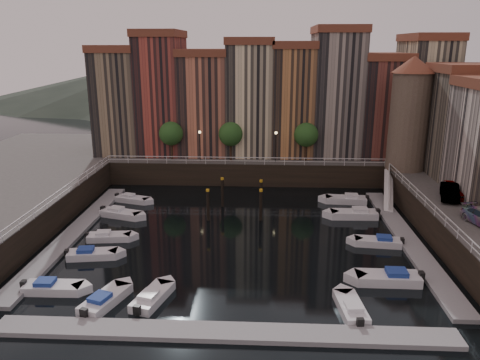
# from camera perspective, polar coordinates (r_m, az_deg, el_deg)

# --- Properties ---
(ground) EXTENTS (200.00, 200.00, 0.00)m
(ground) POSITION_cam_1_polar(r_m,az_deg,el_deg) (46.71, -0.21, -6.49)
(ground) COLOR black
(ground) RESTS_ON ground
(quay_far) EXTENTS (80.00, 20.00, 3.00)m
(quay_far) POSITION_cam_1_polar(r_m,az_deg,el_deg) (71.04, 0.92, 2.70)
(quay_far) COLOR black
(quay_far) RESTS_ON ground
(dock_left) EXTENTS (2.00, 28.00, 0.35)m
(dock_left) POSITION_cam_1_polar(r_m,az_deg,el_deg) (49.29, -19.55, -6.01)
(dock_left) COLOR gray
(dock_left) RESTS_ON ground
(dock_right) EXTENTS (2.00, 28.00, 0.35)m
(dock_right) POSITION_cam_1_polar(r_m,az_deg,el_deg) (47.72, 19.68, -6.76)
(dock_right) COLOR gray
(dock_right) RESTS_ON ground
(dock_near) EXTENTS (30.00, 2.00, 0.35)m
(dock_near) POSITION_cam_1_polar(r_m,az_deg,el_deg) (31.63, -1.97, -18.07)
(dock_near) COLOR gray
(dock_near) RESTS_ON ground
(mountains) EXTENTS (145.00, 100.00, 18.00)m
(mountains) POSITION_cam_1_polar(r_m,az_deg,el_deg) (153.41, 2.72, 12.30)
(mountains) COLOR #2D382D
(mountains) RESTS_ON ground
(far_terrace) EXTENTS (48.70, 10.30, 17.50)m
(far_terrace) POSITION_cam_1_polar(r_m,az_deg,el_deg) (66.95, 3.76, 10.06)
(far_terrace) COLOR #836F53
(far_terrace) RESTS_ON quay_far
(corner_tower) EXTENTS (5.20, 5.20, 13.80)m
(corner_tower) POSITION_cam_1_polar(r_m,az_deg,el_deg) (60.71, 19.96, 7.80)
(corner_tower) COLOR #6B5B4C
(corner_tower) RESTS_ON quay_right
(promenade_trees) EXTENTS (21.20, 3.20, 5.20)m
(promenade_trees) POSITION_cam_1_polar(r_m,az_deg,el_deg) (62.43, -0.54, 5.60)
(promenade_trees) COLOR black
(promenade_trees) RESTS_ON quay_far
(street_lamps) EXTENTS (10.36, 0.36, 4.18)m
(street_lamps) POSITION_cam_1_polar(r_m,az_deg,el_deg) (61.56, -0.28, 4.80)
(street_lamps) COLOR black
(street_lamps) RESTS_ON quay_far
(railings) EXTENTS (36.08, 34.04, 0.52)m
(railings) POSITION_cam_1_polar(r_m,az_deg,el_deg) (50.06, 0.08, -0.33)
(railings) COLOR white
(railings) RESTS_ON ground
(gangway) EXTENTS (2.78, 8.32, 3.73)m
(gangway) POSITION_cam_1_polar(r_m,az_deg,el_deg) (57.36, 17.67, -0.92)
(gangway) COLOR white
(gangway) RESTS_ON ground
(mooring_pilings) EXTENTS (5.94, 4.87, 3.78)m
(mooring_pilings) POSITION_cam_1_polar(r_m,az_deg,el_deg) (51.33, -0.24, -2.42)
(mooring_pilings) COLOR black
(mooring_pilings) RESTS_ON ground
(boat_left_0) EXTENTS (4.62, 1.74, 1.06)m
(boat_left_0) POSITION_cam_1_polar(r_m,az_deg,el_deg) (38.87, -21.95, -12.06)
(boat_left_0) COLOR silver
(boat_left_0) RESTS_ON ground
(boat_left_1) EXTENTS (4.57, 2.22, 1.03)m
(boat_left_1) POSITION_cam_1_polar(r_m,az_deg,el_deg) (43.44, -17.67, -8.61)
(boat_left_1) COLOR silver
(boat_left_1) RESTS_ON ground
(boat_left_2) EXTENTS (4.38, 2.01, 0.99)m
(boat_left_2) POSITION_cam_1_polar(r_m,az_deg,el_deg) (46.74, -15.76, -6.68)
(boat_left_2) COLOR silver
(boat_left_2) RESTS_ON ground
(boat_left_3) EXTENTS (4.91, 3.01, 1.10)m
(boat_left_3) POSITION_cam_1_polar(r_m,az_deg,el_deg) (52.55, -14.39, -3.97)
(boat_left_3) COLOR silver
(boat_left_3) RESTS_ON ground
(boat_left_4) EXTENTS (4.46, 2.65, 1.00)m
(boat_left_4) POSITION_cam_1_polar(r_m,az_deg,el_deg) (57.18, -13.06, -2.28)
(boat_left_4) COLOR silver
(boat_left_4) RESTS_ON ground
(boat_right_0) EXTENTS (5.26, 1.94, 1.21)m
(boat_right_0) POSITION_cam_1_polar(r_m,az_deg,el_deg) (39.16, 17.72, -11.32)
(boat_right_0) COLOR silver
(boat_right_0) RESTS_ON ground
(boat_right_2) EXTENTS (4.53, 2.03, 1.02)m
(boat_right_2) POSITION_cam_1_polar(r_m,az_deg,el_deg) (45.75, 16.58, -7.23)
(boat_right_2) COLOR silver
(boat_right_2) RESTS_ON ground
(boat_right_3) EXTENTS (5.26, 2.00, 1.20)m
(boat_right_3) POSITION_cam_1_polar(r_m,az_deg,el_deg) (52.13, 13.84, -4.06)
(boat_right_3) COLOR silver
(boat_right_3) RESTS_ON ground
(boat_right_4) EXTENTS (5.07, 2.14, 1.15)m
(boat_right_4) POSITION_cam_1_polar(r_m,az_deg,el_deg) (56.80, 12.90, -2.34)
(boat_right_4) COLOR silver
(boat_right_4) RESTS_ON ground
(boat_near_0) EXTENTS (3.03, 4.79, 1.08)m
(boat_near_0) POSITION_cam_1_polar(r_m,az_deg,el_deg) (35.95, -16.18, -13.87)
(boat_near_0) COLOR silver
(boat_near_0) RESTS_ON ground
(boat_near_1) EXTENTS (2.70, 4.61, 1.03)m
(boat_near_1) POSITION_cam_1_polar(r_m,az_deg,el_deg) (35.53, -10.67, -13.88)
(boat_near_1) COLOR silver
(boat_near_1) RESTS_ON ground
(boat_near_3) EXTENTS (2.01, 4.53, 1.02)m
(boat_near_3) POSITION_cam_1_polar(r_m,az_deg,el_deg) (34.57, 13.40, -14.97)
(boat_near_3) COLOR silver
(boat_near_3) RESTS_ON ground
(car_a) EXTENTS (2.73, 4.77, 1.53)m
(car_a) POSITION_cam_1_polar(r_m,az_deg,el_deg) (52.27, 24.56, -1.14)
(car_a) COLOR gray
(car_a) RESTS_ON quay_right
(car_b) EXTENTS (2.86, 4.85, 1.51)m
(car_b) POSITION_cam_1_polar(r_m,az_deg,el_deg) (51.32, 24.18, -1.41)
(car_b) COLOR gray
(car_b) RESTS_ON quay_right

